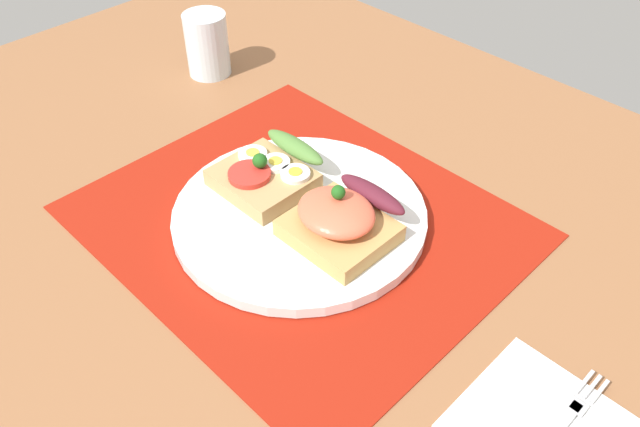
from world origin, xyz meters
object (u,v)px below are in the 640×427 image
Objects in this scene: plate at (300,215)px; sandwich_salmon at (343,218)px; drinking_glass at (207,44)px; sandwich_egg_tomato at (268,173)px.

plate is 6.10cm from sandwich_salmon.
sandwich_salmon is 1.18× the size of drinking_glass.
sandwich_egg_tomato reaches higher than plate.
sandwich_egg_tomato is 1.18× the size of drinking_glass.
plate is 3.08× the size of drinking_glass.
sandwich_egg_tomato is 0.99× the size of sandwich_salmon.
sandwich_salmon is 38.76cm from drinking_glass.
sandwich_salmon is (11.11, -0.13, 0.60)cm from sandwich_egg_tomato.
plate is 2.61× the size of sandwich_egg_tomato.
drinking_glass is at bearing 155.32° from sandwich_egg_tomato.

